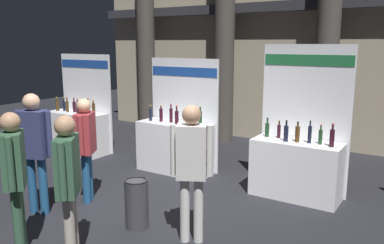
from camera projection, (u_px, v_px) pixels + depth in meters
ground_plane at (154, 212)px, 6.06m from camera, size 24.00×24.00×0.00m
hall_colonnade at (281, 23)px, 9.71m from camera, size 11.19×1.11×6.21m
exhibitor_booth_0 at (79, 128)px, 9.28m from camera, size 1.57×0.66×2.29m
exhibitor_booth_1 at (176, 143)px, 7.89m from camera, size 1.57×0.66×2.24m
exhibitor_booth_2 at (297, 161)px, 6.56m from camera, size 1.51×0.66×2.52m
trash_bin at (137, 203)px, 5.49m from camera, size 0.33×0.33×0.70m
visitor_0 at (86, 141)px, 6.28m from camera, size 0.42×0.50×1.69m
visitor_1 at (68, 176)px, 4.46m from camera, size 0.44×0.50×1.76m
visitor_2 at (192, 161)px, 4.95m from camera, size 0.49×0.40×1.79m
visitor_3 at (14, 170)px, 4.71m from camera, size 0.46×0.44×1.75m
visitor_5 at (34, 142)px, 5.80m from camera, size 0.57×0.38×1.83m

